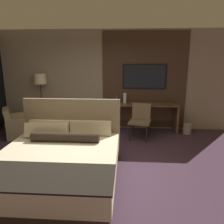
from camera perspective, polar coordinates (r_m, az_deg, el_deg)
The scene contains 11 objects.
ground_plane at distance 4.24m, azimuth -5.39°, elevation -14.69°, with size 16.00×16.00×0.00m, color #3D2838.
wall_back_tv_panel at distance 6.31m, azimuth -0.54°, elevation 8.23°, with size 7.20×0.09×2.80m.
bed at distance 3.86m, azimuth -13.79°, elevation -12.67°, with size 1.98×2.21×1.23m.
desk at distance 6.19m, azimuth 8.30°, elevation -0.14°, with size 1.85×0.50×0.79m.
tv at distance 6.23m, azimuth 8.48°, elevation 9.17°, with size 1.21×0.04×0.68m.
desk_chair at distance 5.62m, azimuth 7.45°, elevation -1.54°, with size 0.61×0.61×0.90m.
armchair_by_window at distance 6.39m, azimuth -22.71°, elevation -3.28°, with size 1.12×1.14×0.76m.
floor_lamp at distance 6.52m, azimuth -18.19°, elevation 7.15°, with size 0.34×0.34×1.60m.
vase_tall at distance 6.17m, azimuth 1.21°, elevation 3.56°, with size 0.09×0.09×0.24m.
vase_short at distance 6.12m, azimuth 3.37°, elevation 3.64°, with size 0.10×0.10×0.28m.
waste_bin at distance 6.34m, azimuth 19.03°, elevation -4.16°, with size 0.22×0.22×0.28m.
Camera 1 is at (0.63, -3.67, 2.02)m, focal length 35.00 mm.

